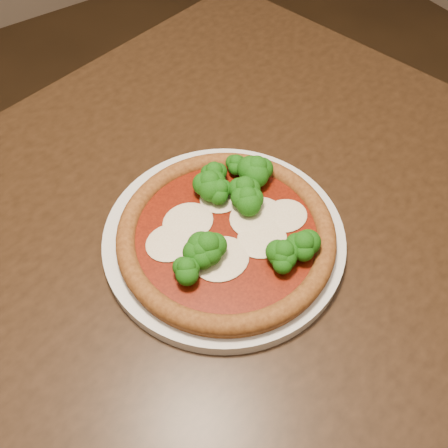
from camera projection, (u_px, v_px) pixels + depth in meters
floor at (204, 417)px, 1.25m from camera, size 4.00×4.00×0.00m
dining_table at (179, 294)px, 0.73m from camera, size 1.31×1.07×0.75m
plate at (224, 238)px, 0.66m from camera, size 0.32×0.32×0.02m
pizza at (229, 229)px, 0.63m from camera, size 0.28×0.28×0.06m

